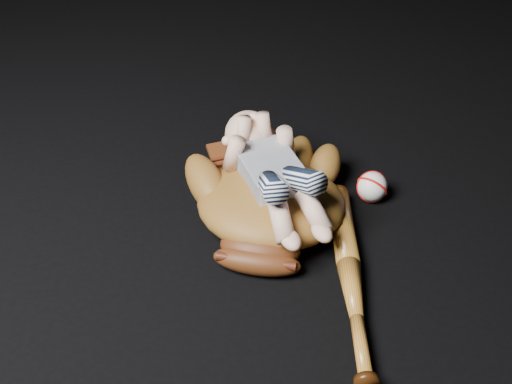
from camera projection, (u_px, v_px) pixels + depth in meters
baseball_glove at (271, 197)px, 1.32m from camera, size 0.50×0.53×0.14m
newborn_baby at (276, 172)px, 1.29m from camera, size 0.27×0.43×0.16m
baseball_bat at (350, 275)px, 1.21m from camera, size 0.11×0.50×0.05m
baseball at (372, 187)px, 1.41m from camera, size 0.09×0.09×0.07m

